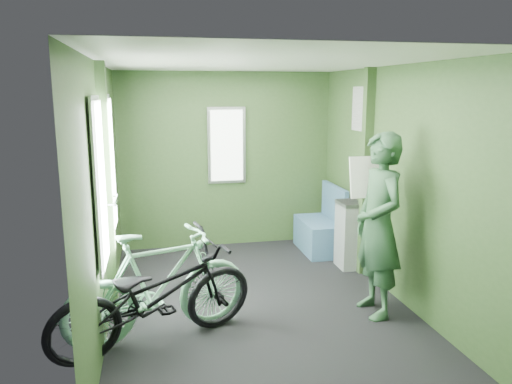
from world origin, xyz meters
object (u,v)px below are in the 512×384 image
at_px(bench_seat, 321,232).
at_px(waste_box, 349,235).
at_px(bicycle_mint, 161,338).
at_px(passenger, 378,225).
at_px(bicycle_black, 158,348).

bearing_deg(bench_seat, waste_box, -79.92).
height_order(bicycle_mint, passenger, passenger).
bearing_deg(bench_seat, bicycle_mint, -136.92).
distance_m(waste_box, bench_seat, 0.68).
distance_m(bicycle_mint, bench_seat, 2.88).
relative_size(passenger, waste_box, 2.14).
distance_m(bicycle_black, passenger, 2.19).
bearing_deg(bench_seat, passenger, -93.58).
relative_size(passenger, bench_seat, 1.97).
height_order(waste_box, bench_seat, bench_seat).
height_order(passenger, waste_box, passenger).
relative_size(waste_box, bench_seat, 0.92).
xyz_separation_m(bicycle_black, passenger, (2.00, 0.25, 0.85)).
bearing_deg(bicycle_mint, passenger, -105.18).
bearing_deg(bicycle_mint, waste_box, -77.02).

